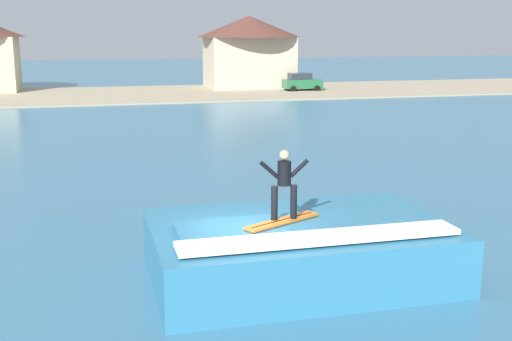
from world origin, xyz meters
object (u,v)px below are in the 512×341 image
(surfer, at_px, (284,181))
(house_gabled_white, at_px, (249,46))
(car_far_shore, at_px, (302,82))
(wave_crest, at_px, (300,250))
(surfboard, at_px, (282,221))

(surfer, bearing_deg, house_gabled_white, 76.90)
(surfer, xyz_separation_m, car_far_shore, (16.75, 48.64, -1.63))
(wave_crest, distance_m, house_gabled_white, 54.83)
(surfer, distance_m, house_gabled_white, 55.11)
(wave_crest, xyz_separation_m, car_far_shore, (16.25, 48.37, 0.20))
(surfboard, xyz_separation_m, car_far_shore, (16.81, 48.69, -0.67))
(surfer, xyz_separation_m, house_gabled_white, (12.48, 53.65, 1.84))
(wave_crest, height_order, house_gabled_white, house_gabled_white)
(house_gabled_white, bearing_deg, surfer, -103.10)
(wave_crest, xyz_separation_m, house_gabled_white, (11.98, 53.38, 3.68))
(surfboard, distance_m, car_far_shore, 51.51)
(surfer, relative_size, car_far_shore, 0.43)
(surfboard, bearing_deg, surfer, 42.41)
(surfboard, relative_size, car_far_shore, 0.54)
(wave_crest, distance_m, surfer, 1.92)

